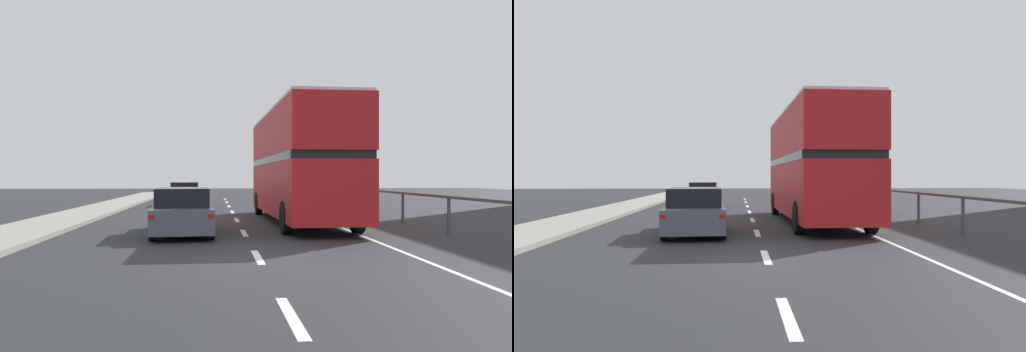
# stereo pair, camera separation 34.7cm
# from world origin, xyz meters

# --- Properties ---
(ground_plane) EXTENTS (75.79, 120.00, 0.10)m
(ground_plane) POSITION_xyz_m (0.00, 0.00, -0.05)
(ground_plane) COLOR #27282B
(lane_paint_markings) EXTENTS (3.54, 46.00, 0.01)m
(lane_paint_markings) POSITION_xyz_m (2.21, 8.31, 0.00)
(lane_paint_markings) COLOR silver
(lane_paint_markings) RESTS_ON ground
(bridge_side_railing) EXTENTS (0.10, 42.00, 1.16)m
(bridge_side_railing) POSITION_xyz_m (6.03, 9.00, 0.94)
(bridge_side_railing) COLOR #454C4D
(bridge_side_railing) RESTS_ON ground
(double_decker_bus_red) EXTENTS (2.61, 10.66, 4.20)m
(double_decker_bus_red) POSITION_xyz_m (2.30, 8.13, 2.25)
(double_decker_bus_red) COLOR #B0191C
(double_decker_bus_red) RESTS_ON ground
(hatchback_car_near) EXTENTS (1.97, 4.37, 1.40)m
(hatchback_car_near) POSITION_xyz_m (-1.88, 4.68, 0.67)
(hatchback_car_near) COLOR #484B57
(hatchback_car_near) RESTS_ON ground
(sedan_car_ahead) EXTENTS (1.87, 4.42, 1.39)m
(sedan_car_ahead) POSITION_xyz_m (-2.60, 19.66, 0.67)
(sedan_car_ahead) COLOR maroon
(sedan_car_ahead) RESTS_ON ground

